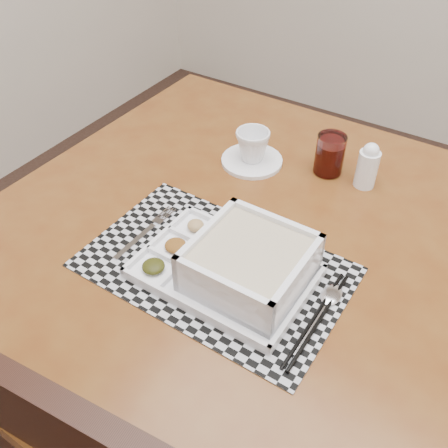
% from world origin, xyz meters
% --- Properties ---
extents(dining_table, '(1.11, 1.11, 0.83)m').
position_xyz_m(dining_table, '(-0.78, 0.46, 0.74)').
color(dining_table, '#592910').
rests_on(dining_table, ground).
extents(placemat, '(0.50, 0.32, 0.00)m').
position_xyz_m(placemat, '(-0.79, 0.35, 0.83)').
color(placemat, '#A9AAB1').
rests_on(placemat, dining_table).
extents(serving_tray, '(0.32, 0.22, 0.09)m').
position_xyz_m(serving_tray, '(-0.72, 0.35, 0.87)').
color(serving_tray, white).
rests_on(serving_tray, placemat).
extents(fork, '(0.02, 0.19, 0.00)m').
position_xyz_m(fork, '(-0.96, 0.36, 0.83)').
color(fork, silver).
rests_on(fork, placemat).
extents(spoon, '(0.04, 0.18, 0.01)m').
position_xyz_m(spoon, '(-0.57, 0.39, 0.83)').
color(spoon, silver).
rests_on(spoon, placemat).
extents(chopsticks, '(0.02, 0.24, 0.01)m').
position_xyz_m(chopsticks, '(-0.57, 0.34, 0.83)').
color(chopsticks, black).
rests_on(chopsticks, placemat).
extents(saucer, '(0.15, 0.15, 0.01)m').
position_xyz_m(saucer, '(-0.90, 0.70, 0.83)').
color(saucer, white).
rests_on(saucer, dining_table).
extents(cup, '(0.10, 0.10, 0.08)m').
position_xyz_m(cup, '(-0.90, 0.70, 0.87)').
color(cup, white).
rests_on(cup, saucer).
extents(juice_glass, '(0.07, 0.07, 0.10)m').
position_xyz_m(juice_glass, '(-0.73, 0.76, 0.87)').
color(juice_glass, white).
rests_on(juice_glass, dining_table).
extents(creamer_bottle, '(0.05, 0.05, 0.11)m').
position_xyz_m(creamer_bottle, '(-0.64, 0.76, 0.88)').
color(creamer_bottle, white).
rests_on(creamer_bottle, dining_table).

